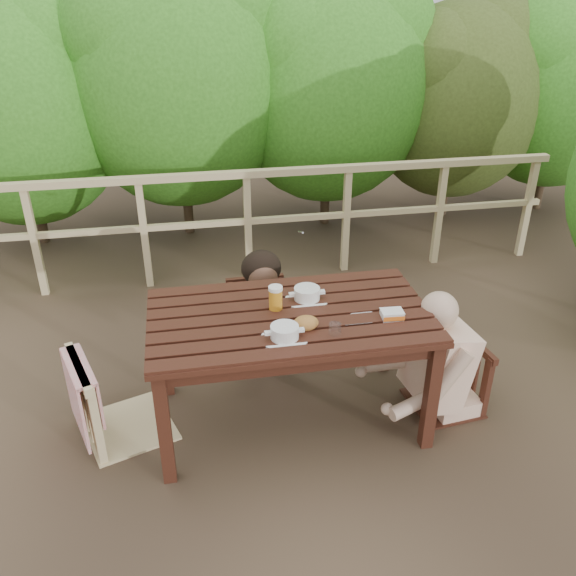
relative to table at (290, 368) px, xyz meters
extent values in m
plane|color=#4F3C2A|center=(0.00, 0.00, -0.37)|extent=(60.00, 60.00, 0.00)
cube|color=black|center=(0.00, 0.00, 0.00)|extent=(1.62, 0.91, 0.75)
cube|color=tan|center=(-0.99, 0.08, 0.15)|extent=(0.66, 0.66, 1.04)
cube|color=black|center=(-0.06, 0.88, 0.07)|extent=(0.45, 0.45, 0.88)
cube|color=black|center=(1.01, -0.06, 0.05)|extent=(0.47, 0.47, 0.85)
cube|color=tan|center=(0.00, 2.00, 0.13)|extent=(5.60, 0.10, 1.01)
cylinder|color=silver|center=(-0.07, -0.25, 0.42)|extent=(0.26, 0.26, 0.09)
cylinder|color=white|center=(0.13, 0.15, 0.42)|extent=(0.26, 0.26, 0.09)
ellipsoid|color=#A8673A|center=(0.06, -0.17, 0.42)|extent=(0.14, 0.11, 0.08)
cylinder|color=gold|center=(-0.07, 0.07, 0.45)|extent=(0.08, 0.08, 0.16)
cylinder|color=silver|center=(0.20, -0.27, 0.41)|extent=(0.07, 0.07, 0.08)
cube|color=white|center=(0.56, -0.15, 0.40)|extent=(0.13, 0.10, 0.05)
camera|label=1|loc=(-0.55, -2.91, 2.13)|focal=37.29mm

